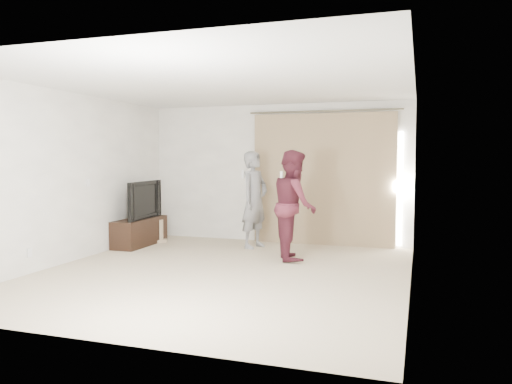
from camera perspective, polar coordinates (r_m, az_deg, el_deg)
floor at (r=7.04m, az=-3.87°, el=-9.20°), size 5.50×5.50×0.00m
wall_back at (r=9.46m, az=2.37°, el=2.14°), size 5.00×0.04×2.60m
wall_left at (r=8.14m, az=-20.46°, el=1.58°), size 0.04×5.50×2.60m
ceiling at (r=6.93m, az=-3.98°, el=12.23°), size 5.00×5.50×0.01m
curtain at (r=9.19m, az=7.74°, el=1.45°), size 2.80×0.11×2.46m
tv_console at (r=9.39m, az=-13.15°, el=-4.45°), size 0.44×1.27×0.49m
tv at (r=9.32m, az=-13.21°, el=-0.88°), size 0.23×1.20×0.68m
scratching_post at (r=9.65m, az=-11.07°, el=-4.62°), size 0.32×0.32×0.43m
person_man at (r=8.83m, az=-0.17°, el=-0.87°), size 0.58×0.72×1.71m
person_woman at (r=7.85m, az=4.38°, el=-1.46°), size 0.92×1.02×1.72m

